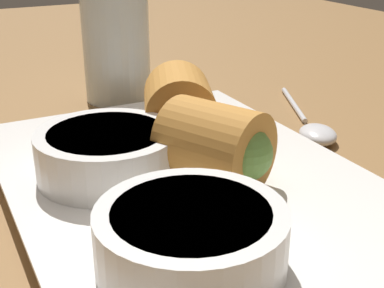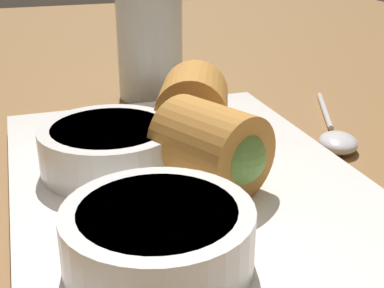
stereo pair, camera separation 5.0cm
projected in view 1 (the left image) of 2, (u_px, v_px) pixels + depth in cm
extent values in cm
cube|color=olive|center=(187.00, 208.00, 36.60)|extent=(180.00, 140.00, 2.00)
cube|color=white|center=(192.00, 185.00, 36.24)|extent=(30.30, 21.72, 1.20)
cube|color=white|center=(192.00, 175.00, 35.95)|extent=(31.51, 22.59, 0.30)
cylinder|color=#C68438|center=(179.00, 103.00, 41.07)|extent=(7.62, 7.22, 5.34)
sphere|color=#B23D2D|center=(181.00, 113.00, 39.03)|extent=(3.47, 3.47, 3.47)
cylinder|color=#C68438|center=(214.00, 145.00, 33.55)|extent=(7.80, 7.47, 5.34)
sphere|color=#6B9E47|center=(245.00, 154.00, 32.32)|extent=(3.47, 3.47, 3.47)
cylinder|color=white|center=(108.00, 153.00, 35.11)|extent=(9.40, 9.40, 3.10)
cylinder|color=#DBBC89|center=(107.00, 136.00, 34.62)|extent=(7.71, 7.71, 0.56)
cylinder|color=white|center=(191.00, 239.00, 25.76)|extent=(9.40, 9.40, 3.10)
cylinder|color=#477038|center=(191.00, 216.00, 25.27)|extent=(7.71, 7.71, 0.56)
cylinder|color=silver|center=(294.00, 104.00, 53.15)|extent=(9.02, 4.51, 0.50)
ellipsoid|color=silver|center=(318.00, 135.00, 44.50)|extent=(4.91, 4.46, 1.38)
cylinder|color=silver|center=(116.00, 40.00, 53.30)|extent=(6.66, 6.66, 12.21)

